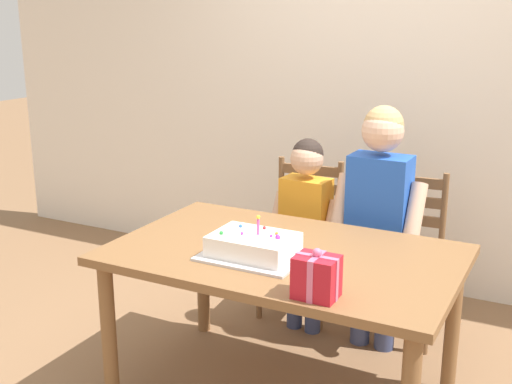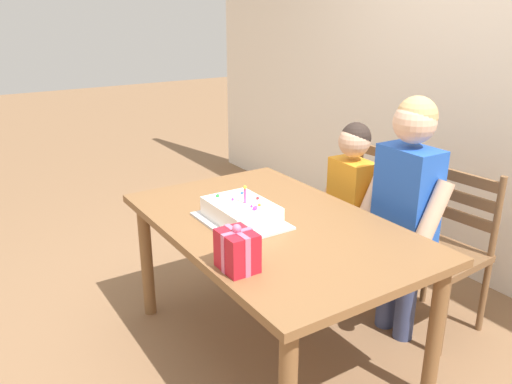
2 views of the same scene
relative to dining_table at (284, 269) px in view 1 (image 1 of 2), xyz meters
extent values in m
cube|color=silver|center=(0.00, 1.61, 0.64)|extent=(6.40, 0.08, 2.60)
cube|color=brown|center=(0.00, 0.00, 0.07)|extent=(1.55, 0.98, 0.04)
cylinder|color=brown|center=(-0.70, -0.41, -0.30)|extent=(0.07, 0.07, 0.71)
cylinder|color=brown|center=(-0.70, 0.41, -0.30)|extent=(0.07, 0.07, 0.71)
cylinder|color=brown|center=(0.70, 0.41, -0.30)|extent=(0.07, 0.07, 0.71)
cube|color=silver|center=(-0.09, -0.13, 0.10)|extent=(0.44, 0.34, 0.01)
cube|color=white|center=(-0.09, -0.13, 0.15)|extent=(0.36, 0.26, 0.09)
cylinder|color=#E04C9E|center=(-0.07, -0.12, 0.23)|extent=(0.01, 0.01, 0.07)
sphere|color=yellow|center=(-0.07, -0.12, 0.27)|extent=(0.02, 0.02, 0.02)
sphere|color=red|center=(-0.08, -0.04, 0.20)|extent=(0.02, 0.02, 0.02)
sphere|color=purple|center=(0.03, -0.13, 0.20)|extent=(0.02, 0.02, 0.02)
sphere|color=orange|center=(0.00, -0.08, 0.20)|extent=(0.01, 0.01, 0.01)
sphere|color=blue|center=(-0.19, -0.06, 0.20)|extent=(0.02, 0.02, 0.02)
sphere|color=purple|center=(-0.13, -0.15, 0.20)|extent=(0.01, 0.01, 0.01)
sphere|color=purple|center=(-0.01, -0.12, 0.20)|extent=(0.01, 0.01, 0.01)
sphere|color=purple|center=(0.02, -0.12, 0.20)|extent=(0.02, 0.02, 0.02)
sphere|color=green|center=(-0.22, -0.19, 0.20)|extent=(0.02, 0.02, 0.02)
cube|color=red|center=(0.31, -0.39, 0.17)|extent=(0.16, 0.13, 0.16)
cube|color=#DB668E|center=(0.31, -0.39, 0.17)|extent=(0.17, 0.02, 0.17)
cube|color=#DB668E|center=(0.31, -0.39, 0.17)|extent=(0.02, 0.13, 0.17)
sphere|color=#DB668E|center=(0.31, -0.39, 0.27)|extent=(0.04, 0.04, 0.04)
cube|color=brown|center=(-0.31, 0.90, -0.21)|extent=(0.46, 0.46, 0.04)
cylinder|color=brown|center=(-0.10, 0.73, -0.44)|extent=(0.04, 0.04, 0.43)
cylinder|color=brown|center=(-0.48, 0.69, -0.44)|extent=(0.04, 0.04, 0.43)
cylinder|color=brown|center=(-0.14, 1.11, -0.44)|extent=(0.04, 0.04, 0.43)
cylinder|color=brown|center=(-0.52, 1.07, -0.44)|extent=(0.04, 0.04, 0.43)
cylinder|color=brown|center=(-0.14, 1.11, 0.04)|extent=(0.04, 0.04, 0.45)
cylinder|color=brown|center=(-0.52, 1.07, 0.04)|extent=(0.04, 0.04, 0.45)
cube|color=brown|center=(-0.33, 1.09, -0.03)|extent=(0.36, 0.06, 0.06)
cube|color=brown|center=(-0.33, 1.09, 0.08)|extent=(0.36, 0.06, 0.06)
cube|color=brown|center=(-0.33, 1.09, 0.20)|extent=(0.36, 0.06, 0.06)
cube|color=brown|center=(0.31, 0.90, -0.21)|extent=(0.45, 0.45, 0.04)
cylinder|color=brown|center=(0.51, 0.72, -0.44)|extent=(0.04, 0.04, 0.43)
cylinder|color=brown|center=(0.13, 0.69, -0.44)|extent=(0.04, 0.04, 0.43)
cylinder|color=brown|center=(0.48, 1.10, -0.44)|extent=(0.04, 0.04, 0.43)
cylinder|color=brown|center=(0.11, 1.07, -0.44)|extent=(0.04, 0.04, 0.43)
cylinder|color=brown|center=(0.48, 1.10, 0.04)|extent=(0.04, 0.04, 0.45)
cylinder|color=brown|center=(0.11, 1.07, 0.04)|extent=(0.04, 0.04, 0.45)
cube|color=brown|center=(0.30, 1.09, -0.03)|extent=(0.36, 0.05, 0.06)
cube|color=brown|center=(0.30, 1.09, 0.08)|extent=(0.36, 0.05, 0.06)
cube|color=brown|center=(0.30, 1.09, 0.20)|extent=(0.36, 0.05, 0.06)
cylinder|color=#38426B|center=(0.30, 0.68, -0.41)|extent=(0.11, 0.11, 0.50)
cylinder|color=#38426B|center=(0.16, 0.68, -0.41)|extent=(0.11, 0.11, 0.50)
cube|color=blue|center=(0.23, 0.68, 0.13)|extent=(0.32, 0.20, 0.57)
cylinder|color=#E0B293|center=(0.42, 0.64, 0.11)|extent=(0.09, 0.24, 0.38)
cylinder|color=#E0B293|center=(0.03, 0.65, 0.11)|extent=(0.09, 0.24, 0.38)
sphere|color=#E0B293|center=(0.23, 0.68, 0.55)|extent=(0.22, 0.22, 0.22)
sphere|color=tan|center=(0.23, 0.69, 0.57)|extent=(0.20, 0.20, 0.20)
cylinder|color=#38426B|center=(-0.13, 0.68, -0.44)|extent=(0.09, 0.09, 0.42)
cylinder|color=#38426B|center=(-0.24, 0.69, -0.44)|extent=(0.09, 0.09, 0.42)
cube|color=orange|center=(-0.18, 0.68, 0.01)|extent=(0.27, 0.18, 0.48)
cylinder|color=tan|center=(-0.02, 0.64, -0.01)|extent=(0.08, 0.20, 0.32)
cylinder|color=tan|center=(-0.35, 0.66, -0.01)|extent=(0.08, 0.20, 0.32)
sphere|color=tan|center=(-0.18, 0.68, 0.36)|extent=(0.18, 0.18, 0.18)
sphere|color=#2D231E|center=(-0.18, 0.69, 0.38)|extent=(0.17, 0.17, 0.17)
camera|label=1|loc=(1.14, -2.48, 1.12)|focal=45.15mm
camera|label=2|loc=(1.91, -1.33, 1.09)|focal=36.27mm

